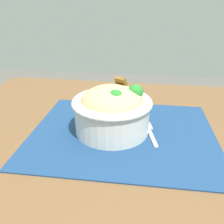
# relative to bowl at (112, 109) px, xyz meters

# --- Properties ---
(table) EXTENTS (1.07, 0.78, 0.76)m
(table) POSITION_rel_bowl_xyz_m (0.06, -0.01, -0.15)
(table) COLOR brown
(table) RESTS_ON ground_plane
(placemat) EXTENTS (0.45, 0.36, 0.00)m
(placemat) POSITION_rel_bowl_xyz_m (0.03, -0.01, -0.06)
(placemat) COLOR navy
(placemat) RESTS_ON table
(bowl) EXTENTS (0.21, 0.21, 0.13)m
(bowl) POSITION_rel_bowl_xyz_m (0.00, 0.00, 0.00)
(bowl) COLOR silver
(bowl) RESTS_ON placemat
(fork) EXTENTS (0.04, 0.13, 0.00)m
(fork) POSITION_rel_bowl_xyz_m (0.09, 0.01, -0.06)
(fork) COLOR #BEBEBE
(fork) RESTS_ON placemat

